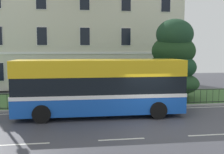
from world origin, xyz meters
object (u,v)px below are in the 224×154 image
object	(u,v)px
georgian_townhouse	(83,27)
litter_bin	(30,99)
evergreen_tree	(171,64)
single_decker_bus	(100,87)

from	to	relation	value
georgian_townhouse	litter_bin	xyz separation A→B (m)	(-3.90, -11.88, -5.51)
evergreen_tree	single_decker_bus	world-z (taller)	evergreen_tree
evergreen_tree	georgian_townhouse	bearing A→B (deg)	121.84
georgian_townhouse	single_decker_bus	xyz separation A→B (m)	(0.32, -14.22, -4.48)
georgian_townhouse	evergreen_tree	bearing A→B (deg)	-58.16
evergreen_tree	single_decker_bus	size ratio (longest dim) A/B	0.62
georgian_townhouse	evergreen_tree	distance (m)	12.23
evergreen_tree	litter_bin	size ratio (longest dim) A/B	5.49
single_decker_bus	litter_bin	distance (m)	4.94
evergreen_tree	litter_bin	xyz separation A→B (m)	(-10.08, -1.92, -2.02)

